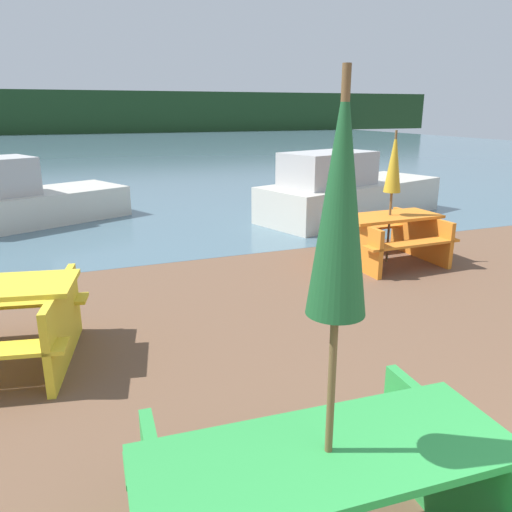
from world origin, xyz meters
TOP-DOWN VIEW (x-y plane):
  - water at (0.00, 32.49)m, footprint 60.00×50.00m
  - far_treeline at (0.00, 52.49)m, footprint 80.00×1.60m
  - picnic_table_green at (-1.05, 1.86)m, footprint 1.93×1.48m
  - picnic_table_orange at (2.53, 6.32)m, footprint 1.57×1.41m
  - umbrella_gold at (2.53, 6.32)m, footprint 0.26×0.26m
  - umbrella_darkgreen at (-1.05, 1.86)m, footprint 0.26×0.26m
  - boat at (-3.00, 11.25)m, footprint 4.28×3.11m
  - boat_second at (3.69, 9.47)m, footprint 4.67×2.87m

SIDE VIEW (x-z plane):
  - water at x=0.00m, z-range 0.00..0.00m
  - picnic_table_orange at x=2.53m, z-range 0.07..0.81m
  - picnic_table_green at x=-1.05m, z-range 0.08..0.82m
  - boat at x=-3.00m, z-range -0.19..1.20m
  - boat_second at x=3.69m, z-range -0.19..1.26m
  - umbrella_gold at x=2.53m, z-range 0.52..2.53m
  - umbrella_darkgreen at x=-1.05m, z-range 0.69..3.16m
  - far_treeline at x=0.00m, z-range 0.00..4.00m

